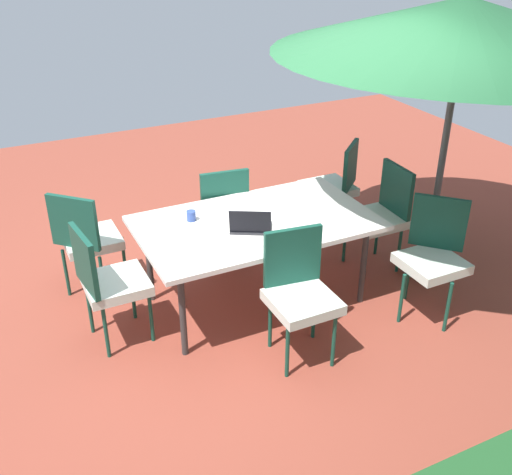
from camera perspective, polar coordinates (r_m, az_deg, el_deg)
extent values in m
cube|color=brown|center=(5.26, 0.00, -6.00)|extent=(10.00, 10.00, 0.02)
cube|color=white|center=(4.87, 0.00, 1.38)|extent=(1.90, 1.12, 0.04)
cylinder|color=#333333|center=(5.71, 5.41, 1.22)|extent=(0.05, 0.05, 0.73)
cylinder|color=#333333|center=(5.15, -10.05, -2.36)|extent=(0.05, 0.05, 0.73)
cylinder|color=#333333|center=(5.12, 10.10, -2.55)|extent=(0.05, 0.05, 0.73)
cylinder|color=#333333|center=(4.49, -6.94, -7.20)|extent=(0.05, 0.05, 0.73)
cylinder|color=#4C4C4C|center=(5.40, 17.30, 7.85)|extent=(0.06, 0.06, 2.36)
cone|color=#1E512D|center=(5.16, 18.99, 18.50)|extent=(2.98, 2.98, 0.41)
cylinder|color=black|center=(5.88, 15.71, -2.66)|extent=(0.44, 0.44, 0.06)
cube|color=silver|center=(5.35, -15.23, -0.19)|extent=(0.46, 0.46, 0.08)
cube|color=#144738|center=(5.08, -16.86, 1.36)|extent=(0.34, 0.34, 0.45)
cylinder|color=#144738|center=(5.52, -12.33, -2.05)|extent=(0.03, 0.03, 0.45)
cylinder|color=#144738|center=(5.69, -15.46, -1.43)|extent=(0.03, 0.03, 0.45)
cylinder|color=#144738|center=(5.26, -14.26, -3.92)|extent=(0.03, 0.03, 0.45)
cylinder|color=#144738|center=(5.45, -17.48, -3.20)|extent=(0.03, 0.03, 0.45)
cube|color=silver|center=(5.02, 16.24, -2.36)|extent=(0.46, 0.46, 0.08)
cube|color=#144738|center=(5.08, 16.88, 1.36)|extent=(0.33, 0.34, 0.45)
cylinder|color=#144738|center=(5.01, 13.57, -5.62)|extent=(0.03, 0.03, 0.45)
cylinder|color=#144738|center=(5.00, 17.66, -6.32)|extent=(0.03, 0.03, 0.45)
cylinder|color=#144738|center=(5.31, 14.14, -3.56)|extent=(0.03, 0.03, 0.45)
cylinder|color=#144738|center=(5.30, 17.98, -4.21)|extent=(0.03, 0.03, 0.45)
cube|color=silver|center=(5.64, -3.48, 2.38)|extent=(0.46, 0.46, 0.08)
cube|color=#144738|center=(5.35, -2.95, 4.00)|extent=(0.44, 0.10, 0.45)
cylinder|color=#144738|center=(5.96, -2.20, 1.06)|extent=(0.03, 0.03, 0.45)
cylinder|color=#144738|center=(5.88, -5.56, 0.54)|extent=(0.03, 0.03, 0.45)
cylinder|color=#144738|center=(5.66, -1.15, -0.53)|extent=(0.03, 0.03, 0.45)
cylinder|color=#144738|center=(5.57, -4.68, -1.10)|extent=(0.03, 0.03, 0.45)
cube|color=silver|center=(4.38, 4.42, -6.08)|extent=(0.46, 0.46, 0.08)
cube|color=#144738|center=(4.40, 3.50, -1.76)|extent=(0.44, 0.10, 0.45)
cylinder|color=#144738|center=(4.34, 2.98, -10.67)|extent=(0.03, 0.03, 0.45)
cylinder|color=#144738|center=(4.46, 7.35, -9.67)|extent=(0.03, 0.03, 0.45)
cylinder|color=#144738|center=(4.61, 1.34, -8.01)|extent=(0.03, 0.03, 0.45)
cylinder|color=#144738|center=(4.72, 5.49, -7.15)|extent=(0.03, 0.03, 0.45)
cube|color=silver|center=(6.18, 6.82, 4.65)|extent=(0.46, 0.46, 0.08)
cube|color=#144738|center=(6.04, 8.89, 6.64)|extent=(0.35, 0.33, 0.45)
cylinder|color=#144738|center=(6.49, 5.58, 3.35)|extent=(0.03, 0.03, 0.45)
cylinder|color=#144738|center=(6.18, 4.63, 2.04)|extent=(0.03, 0.03, 0.45)
cylinder|color=#144738|center=(6.42, 8.66, 2.83)|extent=(0.03, 0.03, 0.45)
cylinder|color=#144738|center=(6.10, 7.86, 1.48)|extent=(0.03, 0.03, 0.45)
cube|color=silver|center=(5.60, 11.09, 1.64)|extent=(0.46, 0.46, 0.08)
cube|color=#144738|center=(5.60, 13.13, 4.44)|extent=(0.06, 0.44, 0.45)
cylinder|color=#144738|center=(5.76, 8.38, -0.28)|extent=(0.03, 0.03, 0.45)
cylinder|color=#144738|center=(5.50, 10.30, -1.93)|extent=(0.03, 0.03, 0.45)
cylinder|color=#144738|center=(5.94, 11.35, 0.39)|extent=(0.03, 0.03, 0.45)
cylinder|color=#144738|center=(5.69, 13.35, -1.18)|extent=(0.03, 0.03, 0.45)
cube|color=silver|center=(4.68, -13.05, -4.28)|extent=(0.46, 0.46, 0.08)
cube|color=#144738|center=(4.50, -15.90, -2.17)|extent=(0.09, 0.44, 0.45)
cylinder|color=#144738|center=(4.73, -9.88, -7.38)|extent=(0.03, 0.03, 0.45)
cylinder|color=#144738|center=(5.01, -11.55, -5.31)|extent=(0.03, 0.03, 0.45)
cylinder|color=#144738|center=(4.64, -13.97, -8.68)|extent=(0.03, 0.03, 0.45)
cylinder|color=#144738|center=(4.93, -15.43, -6.49)|extent=(0.03, 0.03, 0.45)
cube|color=#2D2D33|center=(4.73, -0.47, 0.91)|extent=(0.39, 0.35, 0.02)
cube|color=black|center=(4.58, -0.56, 1.47)|extent=(0.30, 0.20, 0.20)
cylinder|color=#334C99|center=(4.87, -6.14, 2.05)|extent=(0.07, 0.07, 0.08)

